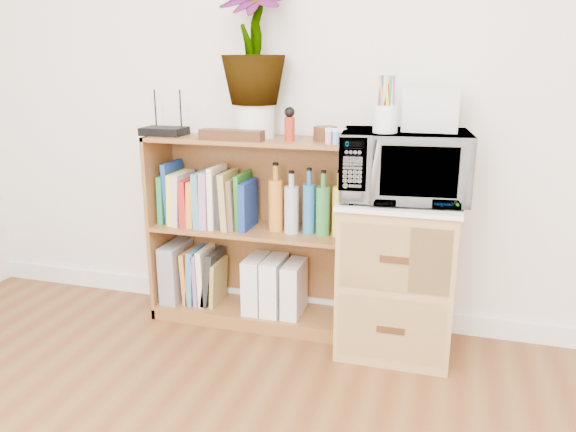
% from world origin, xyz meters
% --- Properties ---
extents(skirting_board, '(4.00, 0.02, 0.10)m').
position_xyz_m(skirting_board, '(0.00, 2.24, 0.05)').
color(skirting_board, white).
rests_on(skirting_board, ground).
extents(bookshelf, '(1.00, 0.30, 0.95)m').
position_xyz_m(bookshelf, '(-0.35, 2.10, 0.47)').
color(bookshelf, brown).
rests_on(bookshelf, ground).
extents(wicker_unit, '(0.50, 0.45, 0.70)m').
position_xyz_m(wicker_unit, '(0.40, 2.02, 0.35)').
color(wicker_unit, '#9E7542').
rests_on(wicker_unit, ground).
extents(microwave, '(0.57, 0.42, 0.30)m').
position_xyz_m(microwave, '(0.40, 2.02, 0.87)').
color(microwave, silver).
rests_on(microwave, wicker_unit).
extents(pen_cup, '(0.10, 0.10, 0.11)m').
position_xyz_m(pen_cup, '(0.32, 1.94, 1.07)').
color(pen_cup, white).
rests_on(pen_cup, microwave).
extents(small_appliance, '(0.23, 0.19, 0.18)m').
position_xyz_m(small_appliance, '(0.50, 2.07, 1.11)').
color(small_appliance, silver).
rests_on(small_appliance, microwave).
extents(router, '(0.21, 0.14, 0.04)m').
position_xyz_m(router, '(-0.78, 2.08, 0.97)').
color(router, black).
rests_on(router, bookshelf).
extents(white_bowl, '(0.13, 0.13, 0.03)m').
position_xyz_m(white_bowl, '(-0.56, 2.07, 0.97)').
color(white_bowl, silver).
rests_on(white_bowl, bookshelf).
extents(plant_pot, '(0.18, 0.18, 0.16)m').
position_xyz_m(plant_pot, '(-0.32, 2.12, 1.03)').
color(plant_pot, white).
rests_on(plant_pot, bookshelf).
extents(potted_plant, '(0.32, 0.32, 0.56)m').
position_xyz_m(potted_plant, '(-0.32, 2.12, 1.39)').
color(potted_plant, '#28652A').
rests_on(potted_plant, plant_pot).
extents(trinket_box, '(0.30, 0.08, 0.05)m').
position_xyz_m(trinket_box, '(-0.39, 2.00, 0.97)').
color(trinket_box, '#351D0E').
rests_on(trinket_box, bookshelf).
extents(kokeshi_doll, '(0.05, 0.05, 0.11)m').
position_xyz_m(kokeshi_doll, '(-0.13, 2.06, 1.00)').
color(kokeshi_doll, '#A12613').
rests_on(kokeshi_doll, bookshelf).
extents(wooden_bowl, '(0.11, 0.11, 0.07)m').
position_xyz_m(wooden_bowl, '(0.03, 2.11, 0.98)').
color(wooden_bowl, '#3C2010').
rests_on(wooden_bowl, bookshelf).
extents(paint_jars, '(0.12, 0.04, 0.06)m').
position_xyz_m(paint_jars, '(0.10, 2.01, 0.98)').
color(paint_jars, pink).
rests_on(paint_jars, bookshelf).
extents(file_box, '(0.09, 0.25, 0.31)m').
position_xyz_m(file_box, '(-0.77, 2.10, 0.22)').
color(file_box, gray).
rests_on(file_box, bookshelf).
extents(magazine_holder_left, '(0.09, 0.23, 0.28)m').
position_xyz_m(magazine_holder_left, '(-0.31, 2.09, 0.21)').
color(magazine_holder_left, silver).
rests_on(magazine_holder_left, bookshelf).
extents(magazine_holder_mid, '(0.09, 0.23, 0.28)m').
position_xyz_m(magazine_holder_mid, '(-0.22, 2.09, 0.21)').
color(magazine_holder_mid, white).
rests_on(magazine_holder_mid, bookshelf).
extents(magazine_holder_right, '(0.09, 0.22, 0.27)m').
position_xyz_m(magazine_holder_right, '(-0.11, 2.09, 0.20)').
color(magazine_holder_right, silver).
rests_on(magazine_holder_right, bookshelf).
extents(cookbooks, '(0.48, 0.20, 0.31)m').
position_xyz_m(cookbooks, '(-0.57, 2.10, 0.63)').
color(cookbooks, '#1F7540').
rests_on(cookbooks, bookshelf).
extents(liquor_bottles, '(0.46, 0.07, 0.32)m').
position_xyz_m(liquor_bottles, '(-0.02, 2.10, 0.65)').
color(liquor_bottles, orange).
rests_on(liquor_bottles, bookshelf).
extents(lower_books, '(0.20, 0.19, 0.30)m').
position_xyz_m(lower_books, '(-0.61, 2.10, 0.21)').
color(lower_books, orange).
rests_on(lower_books, bookshelf).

